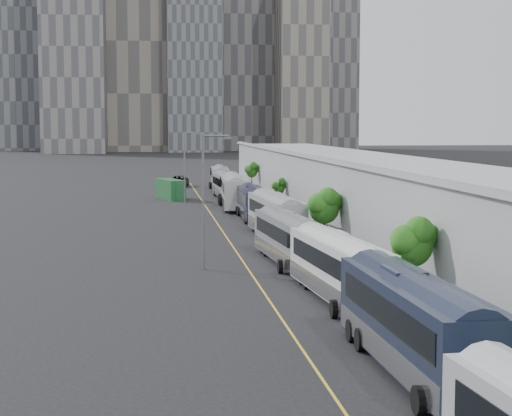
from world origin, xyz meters
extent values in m
cube|color=gray|center=(9.00, 55.00, 0.06)|extent=(10.00, 170.00, 0.12)
cube|color=gold|center=(-1.50, 55.00, 0.01)|extent=(0.12, 160.00, 0.02)
cube|color=gray|center=(13.00, 55.00, 3.40)|extent=(12.00, 160.00, 6.80)
cube|color=gray|center=(13.00, 55.00, 5.85)|extent=(12.45, 160.40, 2.57)
cube|color=gray|center=(7.10, 55.00, 7.00)|extent=(0.30, 160.00, 0.40)
cube|color=slate|center=(-35.00, 300.00, 47.50)|extent=(22.00, 22.00, 95.00)
cube|color=slate|center=(8.00, 310.00, 40.00)|extent=(20.00, 20.00, 80.00)
cube|color=slate|center=(28.00, 330.00, 52.50)|extent=(24.00, 24.00, 105.00)
cube|color=gray|center=(48.00, 305.00, 35.00)|extent=(18.00, 18.00, 70.00)
cube|color=slate|center=(-55.00, 340.00, 55.00)|extent=(28.00, 26.00, 110.00)
cube|color=slate|center=(65.00, 340.00, 45.00)|extent=(22.00, 22.00, 90.00)
cube|color=black|center=(2.37, 20.39, 2.04)|extent=(3.00, 13.81, 3.34)
cube|color=black|center=(2.37, 20.18, 2.64)|extent=(3.03, 12.16, 1.13)
cube|color=silver|center=(2.37, 20.39, 0.97)|extent=(3.04, 13.54, 1.07)
cube|color=black|center=(2.37, 21.98, 3.87)|extent=(1.42, 2.35, 0.32)
cube|color=silver|center=(2.51, 35.09, 1.90)|extent=(3.57, 13.02, 3.12)
cube|color=black|center=(2.51, 34.89, 2.47)|extent=(3.51, 11.49, 1.06)
cube|color=silver|center=(2.51, 35.09, 0.91)|extent=(3.59, 12.77, 1.00)
cube|color=silver|center=(2.51, 36.58, 3.61)|extent=(1.45, 2.27, 0.30)
cube|color=slate|center=(1.71, 48.62, 1.84)|extent=(3.37, 12.58, 3.01)
cube|color=black|center=(1.71, 48.43, 2.38)|extent=(3.32, 11.10, 1.02)
cube|color=silver|center=(1.71, 48.62, 0.88)|extent=(3.39, 12.34, 0.96)
cube|color=slate|center=(1.71, 50.06, 3.49)|extent=(1.39, 2.19, 0.29)
cube|color=#A3A4AD|center=(2.80, 62.18, 1.99)|extent=(3.46, 13.58, 3.26)
cube|color=black|center=(2.80, 61.98, 2.58)|extent=(3.43, 11.97, 1.11)
cube|color=silver|center=(2.80, 62.18, 0.95)|extent=(3.48, 13.31, 1.04)
cube|color=#A3A4AD|center=(2.80, 63.74, 3.77)|extent=(1.47, 2.35, 0.31)
cube|color=black|center=(2.59, 77.84, 1.79)|extent=(2.67, 12.15, 2.93)
cube|color=black|center=(2.59, 77.65, 2.32)|extent=(2.70, 10.70, 1.00)
cube|color=silver|center=(2.59, 77.84, 0.85)|extent=(2.70, 11.90, 0.94)
cube|color=black|center=(2.59, 79.24, 3.40)|extent=(1.25, 2.07, 0.28)
cube|color=#B3B3B5|center=(1.76, 89.84, 2.05)|extent=(3.49, 13.97, 3.35)
cube|color=black|center=(1.76, 89.63, 2.65)|extent=(3.46, 12.31, 1.14)
cube|color=silver|center=(1.76, 89.84, 0.98)|extent=(3.52, 13.69, 1.07)
cube|color=#B3B3B5|center=(1.76, 91.44, 3.89)|extent=(1.51, 2.41, 0.32)
cube|color=gray|center=(2.01, 104.71, 1.78)|extent=(2.83, 12.11, 2.92)
cube|color=black|center=(2.01, 104.52, 2.31)|extent=(2.84, 10.67, 0.99)
cube|color=silver|center=(2.01, 104.71, 0.85)|extent=(2.86, 11.87, 0.93)
cube|color=gray|center=(2.01, 106.10, 3.38)|extent=(1.27, 2.08, 0.28)
cube|color=#93969C|center=(2.36, 118.54, 1.87)|extent=(3.15, 12.76, 3.07)
cube|color=black|center=(2.36, 118.35, 2.43)|extent=(3.14, 11.25, 1.04)
cube|color=silver|center=(2.36, 118.54, 0.89)|extent=(3.18, 12.51, 0.98)
cube|color=#93969C|center=(2.36, 120.00, 3.55)|extent=(1.37, 2.20, 0.29)
cylinder|color=black|center=(5.69, 31.46, 1.94)|extent=(0.18, 0.18, 3.89)
sphere|color=#165C15|center=(5.69, 31.46, 3.89)|extent=(2.21, 2.21, 2.21)
cylinder|color=black|center=(5.58, 54.46, 1.83)|extent=(0.18, 0.18, 3.65)
sphere|color=#165C15|center=(5.58, 54.46, 3.71)|extent=(2.44, 2.44, 2.44)
cylinder|color=black|center=(6.21, 82.78, 1.54)|extent=(0.18, 0.18, 3.08)
sphere|color=#165C15|center=(6.21, 82.78, 3.00)|extent=(1.18, 1.18, 1.18)
cylinder|color=black|center=(6.01, 107.79, 1.85)|extent=(0.18, 0.18, 3.70)
sphere|color=#165C15|center=(6.01, 107.79, 3.63)|extent=(1.58, 1.58, 1.58)
cylinder|color=#59595E|center=(-4.59, 46.31, 4.70)|extent=(0.18, 0.18, 9.40)
cylinder|color=#59595E|center=(-3.69, 46.31, 9.30)|extent=(1.80, 0.14, 0.14)
cube|color=#59595E|center=(-2.89, 46.31, 9.15)|extent=(0.50, 0.22, 0.18)
cylinder|color=#59595E|center=(-3.91, 97.01, 4.59)|extent=(0.18, 0.18, 9.18)
cylinder|color=#59595E|center=(-3.01, 97.01, 9.08)|extent=(1.80, 0.14, 0.14)
cube|color=#59595E|center=(-2.21, 97.01, 8.93)|extent=(0.50, 0.22, 0.18)
cube|color=#174B23|center=(-5.63, 103.52, 1.35)|extent=(4.09, 7.15, 2.69)
imported|color=black|center=(-3.68, 127.04, 0.88)|extent=(3.57, 6.62, 1.76)
camera|label=1|loc=(-8.12, -12.48, 10.03)|focal=60.00mm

